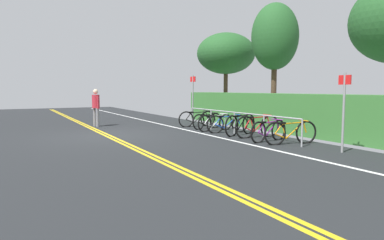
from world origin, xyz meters
TOP-DOWN VIEW (x-y plane):
  - ground_plane at (0.00, 0.00)m, footprint 38.69×10.59m
  - centre_line_yellow_inner at (0.00, -0.08)m, footprint 34.82×0.10m
  - centre_line_yellow_outer at (0.00, 0.08)m, footprint 34.82×0.10m
  - bike_lane_stripe_white at (0.00, 3.18)m, footprint 34.82×0.12m
  - bike_rack at (1.85, 4.19)m, footprint 6.54×0.05m
  - bicycle_0 at (-0.91, 4.18)m, footprint 0.46×1.74m
  - bicycle_1 at (-0.04, 4.17)m, footprint 0.54×1.59m
  - bicycle_2 at (0.73, 4.08)m, footprint 0.46×1.71m
  - bicycle_3 at (1.45, 4.17)m, footprint 0.46×1.69m
  - bicycle_4 at (2.24, 4.18)m, footprint 0.67×1.72m
  - bicycle_5 at (3.00, 4.32)m, footprint 0.46×1.75m
  - bicycle_6 at (3.86, 4.07)m, footprint 0.46×1.64m
  - bicycle_7 at (4.58, 4.28)m, footprint 0.51×1.74m
  - pedestrian at (-3.03, 0.33)m, footprint 0.48×0.32m
  - sign_post_near at (-1.81, 4.46)m, footprint 0.36×0.09m
  - sign_post_far at (6.19, 4.48)m, footprint 0.36×0.06m
  - hedge_backdrop at (3.35, 6.32)m, footprint 15.49×1.13m
  - tree_near_left at (-3.39, 7.33)m, footprint 3.09×3.09m
  - tree_mid at (0.26, 7.44)m, footprint 2.06×2.06m

SIDE VIEW (x-z plane):
  - ground_plane at x=0.00m, z-range -0.05..0.00m
  - centre_line_yellow_inner at x=0.00m, z-range 0.00..0.00m
  - centre_line_yellow_outer at x=0.00m, z-range 0.00..0.00m
  - bike_lane_stripe_white at x=0.00m, z-range 0.00..0.00m
  - bicycle_1 at x=-0.04m, z-range -0.02..0.65m
  - bicycle_2 at x=0.73m, z-range -0.02..0.67m
  - bicycle_6 at x=3.86m, z-range -0.02..0.68m
  - bicycle_3 at x=1.45m, z-range -0.02..0.69m
  - bicycle_0 at x=-0.91m, z-range -0.02..0.70m
  - bicycle_7 at x=4.58m, z-range -0.02..0.71m
  - bicycle_4 at x=2.24m, z-range -0.02..0.76m
  - bicycle_5 at x=3.00m, z-range -0.02..0.77m
  - bike_rack at x=1.85m, z-range 0.21..1.01m
  - hedge_backdrop at x=3.35m, z-range 0.00..1.45m
  - pedestrian at x=-3.03m, z-range 0.12..1.74m
  - sign_post_far at x=6.19m, z-range 0.22..2.25m
  - sign_post_near at x=-1.81m, z-range 0.23..2.48m
  - tree_near_left at x=-3.39m, z-range 1.20..5.80m
  - tree_mid at x=0.26m, z-range 1.20..6.59m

